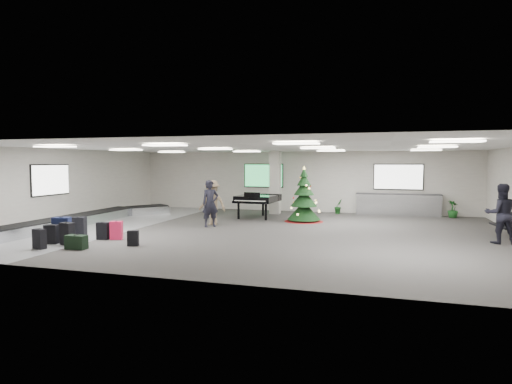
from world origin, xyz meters
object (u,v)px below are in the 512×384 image
(grand_piano, at_px, (257,199))
(bench, at_px, (507,223))
(traveler_a, at_px, (210,204))
(baggage_carousel, at_px, (89,218))
(pink_suitcase, at_px, (116,230))
(potted_plant_right, at_px, (453,209))
(traveler_bench, at_px, (501,214))
(potted_plant_left, at_px, (338,206))
(christmas_tree, at_px, (304,202))
(traveler_b, at_px, (212,203))
(service_counter, at_px, (398,204))

(grand_piano, relative_size, bench, 1.55)
(traveler_a, bearing_deg, baggage_carousel, 143.66)
(pink_suitcase, height_order, potted_plant_right, potted_plant_right)
(traveler_a, height_order, traveler_bench, traveler_bench)
(grand_piano, bearing_deg, traveler_a, -104.44)
(potted_plant_left, bearing_deg, christmas_tree, -109.58)
(traveler_b, relative_size, potted_plant_right, 2.28)
(service_counter, xyz_separation_m, pink_suitcase, (-9.39, -9.74, -0.23))
(bench, height_order, potted_plant_left, bench)
(christmas_tree, bearing_deg, potted_plant_left, 70.42)
(baggage_carousel, height_order, pink_suitcase, pink_suitcase)
(service_counter, relative_size, potted_plant_right, 4.92)
(pink_suitcase, relative_size, grand_piano, 0.28)
(traveler_bench, height_order, potted_plant_right, traveler_bench)
(pink_suitcase, xyz_separation_m, traveler_a, (1.95, 3.59, 0.64))
(grand_piano, height_order, potted_plant_right, grand_piano)
(service_counter, distance_m, traveler_bench, 7.43)
(pink_suitcase, distance_m, potted_plant_left, 11.55)
(traveler_bench, bearing_deg, bench, -116.45)
(traveler_bench, height_order, potted_plant_left, traveler_bench)
(service_counter, xyz_separation_m, traveler_b, (-7.56, -5.64, 0.39))
(christmas_tree, bearing_deg, baggage_carousel, -159.89)
(pink_suitcase, relative_size, potted_plant_left, 0.85)
(traveler_a, relative_size, traveler_b, 1.02)
(service_counter, relative_size, potted_plant_left, 5.33)
(baggage_carousel, height_order, traveler_a, traveler_a)
(pink_suitcase, bearing_deg, potted_plant_right, 19.07)
(grand_piano, relative_size, traveler_b, 1.22)
(grand_piano, height_order, traveler_a, traveler_a)
(service_counter, distance_m, potted_plant_left, 2.90)
(bench, distance_m, traveler_b, 11.04)
(christmas_tree, height_order, traveler_b, christmas_tree)
(baggage_carousel, xyz_separation_m, traveler_bench, (15.78, -0.08, 0.76))
(service_counter, relative_size, pink_suitcase, 6.28)
(pink_suitcase, bearing_deg, service_counter, 26.41)
(service_counter, xyz_separation_m, christmas_tree, (-4.07, -3.52, 0.30))
(christmas_tree, distance_m, traveler_a, 4.28)
(grand_piano, height_order, potted_plant_left, grand_piano)
(christmas_tree, height_order, traveler_bench, christmas_tree)
(pink_suitcase, height_order, traveler_bench, traveler_bench)
(service_counter, height_order, traveler_b, traveler_b)
(christmas_tree, bearing_deg, traveler_b, -148.72)
(bench, xyz_separation_m, potted_plant_left, (-6.35, 5.30, -0.13))
(grand_piano, bearing_deg, baggage_carousel, -146.08)
(christmas_tree, xyz_separation_m, grand_piano, (-2.34, 0.63, 0.05))
(service_counter, relative_size, bench, 2.74)
(baggage_carousel, bearing_deg, traveler_b, 11.67)
(potted_plant_right, bearing_deg, potted_plant_left, 179.69)
(bench, height_order, potted_plant_right, bench)
(service_counter, bearing_deg, traveler_b, -143.26)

